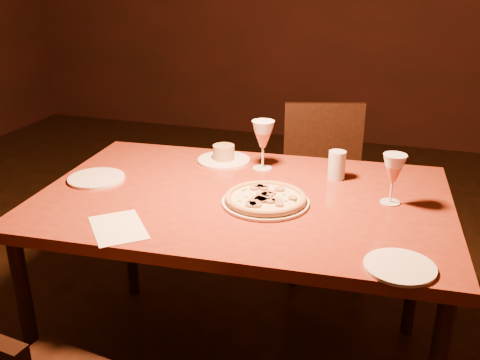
% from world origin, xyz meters
% --- Properties ---
extents(dining_table, '(1.54, 1.05, 0.79)m').
position_xyz_m(dining_table, '(0.28, 0.20, 0.72)').
color(dining_table, '#933A1F').
rests_on(dining_table, floor).
extents(chair_far, '(0.54, 0.54, 0.89)m').
position_xyz_m(chair_far, '(0.44, 1.17, 0.50)').
color(chair_far, black).
rests_on(chair_far, floor).
extents(pizza_plate, '(0.31, 0.31, 0.03)m').
position_xyz_m(pizza_plate, '(0.38, 0.15, 0.81)').
color(pizza_plate, white).
rests_on(pizza_plate, dining_table).
extents(ramekin_saucer, '(0.22, 0.22, 0.07)m').
position_xyz_m(ramekin_saucer, '(0.10, 0.52, 0.82)').
color(ramekin_saucer, white).
rests_on(ramekin_saucer, dining_table).
extents(wine_glass_far, '(0.09, 0.09, 0.20)m').
position_xyz_m(wine_glass_far, '(0.28, 0.48, 0.90)').
color(wine_glass_far, '#CA7754').
rests_on(wine_glass_far, dining_table).
extents(wine_glass_right, '(0.08, 0.08, 0.18)m').
position_xyz_m(wine_glass_right, '(0.80, 0.29, 0.88)').
color(wine_glass_right, '#CA7754').
rests_on(wine_glass_right, dining_table).
extents(water_tumbler, '(0.07, 0.07, 0.11)m').
position_xyz_m(water_tumbler, '(0.58, 0.46, 0.85)').
color(water_tumbler, silver).
rests_on(water_tumbler, dining_table).
extents(side_plate_left, '(0.22, 0.22, 0.01)m').
position_xyz_m(side_plate_left, '(-0.31, 0.16, 0.80)').
color(side_plate_left, white).
rests_on(side_plate_left, dining_table).
extents(side_plate_near, '(0.20, 0.20, 0.01)m').
position_xyz_m(side_plate_near, '(0.85, -0.16, 0.80)').
color(side_plate_near, white).
rests_on(side_plate_near, dining_table).
extents(menu_card, '(0.27, 0.27, 0.00)m').
position_xyz_m(menu_card, '(-0.02, -0.18, 0.80)').
color(menu_card, white).
rests_on(menu_card, dining_table).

